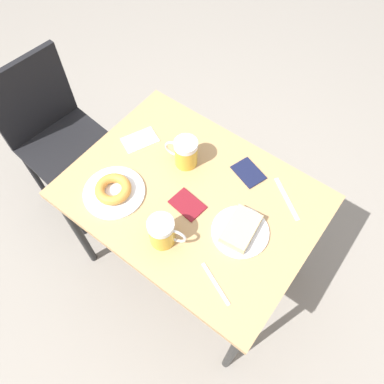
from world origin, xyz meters
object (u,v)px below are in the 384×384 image
object	(u,v)px
plate_with_cake	(241,230)
passport_near_edge	(187,205)
fork	(216,284)
passport_far_edge	(248,173)
beer_mug_center	(162,232)
napkin_folded	(140,140)
chair	(52,128)
knife	(287,199)
plate_with_donut	(114,190)
beer_mug_left	(185,152)

from	to	relation	value
plate_with_cake	passport_near_edge	distance (m)	0.22
fork	passport_far_edge	xyz separation A→B (m)	(0.45, 0.16, 0.00)
beer_mug_center	fork	distance (m)	0.25
plate_with_cake	napkin_folded	bearing A→B (deg)	79.88
chair	knife	xyz separation A→B (m)	(0.24, -1.14, 0.17)
plate_with_donut	passport_near_edge	xyz separation A→B (m)	(0.13, -0.26, -0.01)
knife	passport_near_edge	xyz separation A→B (m)	(-0.25, 0.29, 0.00)
plate_with_cake	fork	world-z (taller)	plate_with_cake
chair	napkin_folded	bearing A→B (deg)	-71.84
fork	chair	bearing A→B (deg)	79.83
passport_near_edge	plate_with_donut	bearing A→B (deg)	116.49
plate_with_cake	passport_far_edge	bearing A→B (deg)	26.09
napkin_folded	plate_with_cake	bearing A→B (deg)	-100.12
beer_mug_center	passport_near_edge	distance (m)	0.18
beer_mug_left	fork	distance (m)	0.52
beer_mug_center	napkin_folded	world-z (taller)	beer_mug_center
beer_mug_center	passport_near_edge	bearing A→B (deg)	6.23
fork	knife	xyz separation A→B (m)	(0.44, -0.03, -0.00)
plate_with_cake	plate_with_donut	bearing A→B (deg)	107.80
fork	beer_mug_center	bearing A→B (deg)	85.12
beer_mug_left	passport_near_edge	size ratio (longest dim) A/B	1.00
beer_mug_left	fork	xyz separation A→B (m)	(-0.34, -0.39, -0.06)
fork	knife	size ratio (longest dim) A/B	0.94
chair	plate_with_donut	distance (m)	0.64
plate_with_cake	beer_mug_left	bearing A→B (deg)	69.73
knife	passport_near_edge	size ratio (longest dim) A/B	1.24
knife	napkin_folded	bearing A→B (deg)	100.92
chair	beer_mug_left	xyz separation A→B (m)	(0.14, -0.73, 0.23)
chair	beer_mug_center	xyz separation A→B (m)	(-0.18, -0.87, 0.23)
napkin_folded	passport_near_edge	xyz separation A→B (m)	(-0.13, -0.35, 0.00)
plate_with_cake	plate_with_donut	distance (m)	0.50
plate_with_cake	knife	world-z (taller)	plate_with_cake
plate_with_donut	beer_mug_left	bearing A→B (deg)	-24.51
chair	passport_near_edge	xyz separation A→B (m)	(-0.02, -0.86, 0.17)
chair	plate_with_cake	size ratio (longest dim) A/B	4.17
plate_with_cake	fork	size ratio (longest dim) A/B	1.33
beer_mug_center	fork	size ratio (longest dim) A/B	0.85
beer_mug_left	passport_near_edge	bearing A→B (deg)	-140.22
plate_with_cake	plate_with_donut	world-z (taller)	same
plate_with_donut	fork	xyz separation A→B (m)	(-0.06, -0.52, -0.02)
plate_with_donut	passport_far_edge	distance (m)	0.54
plate_with_donut	plate_with_cake	bearing A→B (deg)	-72.20
plate_with_cake	beer_mug_center	size ratio (longest dim) A/B	1.56
chair	passport_far_edge	bearing A→B (deg)	-69.94
plate_with_donut	fork	world-z (taller)	plate_with_donut
beer_mug_center	passport_far_edge	bearing A→B (deg)	-11.52
plate_with_donut	napkin_folded	world-z (taller)	plate_with_donut
plate_with_donut	fork	size ratio (longest dim) A/B	1.52
beer_mug_center	fork	xyz separation A→B (m)	(-0.02, -0.24, -0.06)
napkin_folded	passport_near_edge	bearing A→B (deg)	-109.96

